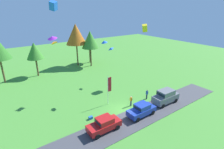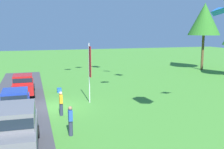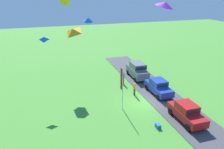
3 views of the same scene
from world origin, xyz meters
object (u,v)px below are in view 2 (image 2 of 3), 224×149
object	(u,v)px
cooler_box	(59,90)
kite_diamond_trailing_tail	(218,10)
car_sedan_mid_row	(23,84)
person_on_lawn	(71,121)
person_beside_suv	(61,103)
car_suv_near_entrance	(16,128)
tree_far_left	(204,19)
flag_banner	(90,66)
car_sedan_far_end	(16,102)

from	to	relation	value
cooler_box	kite_diamond_trailing_tail	distance (m)	15.42
car_sedan_mid_row	person_on_lawn	world-z (taller)	car_sedan_mid_row
car_sedan_mid_row	person_beside_suv	distance (m)	7.32
car_suv_near_entrance	cooler_box	xyz separation A→B (m)	(-12.17, 3.23, -1.10)
car_sedan_mid_row	tree_far_left	xyz separation A→B (m)	(-8.55, 25.10, 6.36)
person_beside_suv	cooler_box	distance (m)	7.09
flag_banner	cooler_box	xyz separation A→B (m)	(-4.58, -2.02, -2.88)
person_beside_suv	tree_far_left	distance (m)	27.98
person_beside_suv	car_sedan_far_end	bearing A→B (deg)	-101.14
car_suv_near_entrance	cooler_box	bearing A→B (deg)	165.15
kite_diamond_trailing_tail	person_beside_suv	bearing A→B (deg)	-106.92
flag_banner	cooler_box	world-z (taller)	flag_banner
person_on_lawn	flag_banner	world-z (taller)	flag_banner
car_sedan_mid_row	person_beside_suv	world-z (taller)	car_sedan_mid_row
person_beside_suv	person_on_lawn	bearing A→B (deg)	1.77
tree_far_left	car_sedan_far_end	bearing A→B (deg)	-59.83
car_sedan_mid_row	flag_banner	size ratio (longest dim) A/B	0.91
person_beside_suv	cooler_box	size ratio (longest dim) A/B	3.05
person_on_lawn	car_sedan_mid_row	bearing A→B (deg)	-165.30
car_sedan_far_end	person_beside_suv	world-z (taller)	car_sedan_far_end
person_on_lawn	cooler_box	size ratio (longest dim) A/B	3.05
person_on_lawn	tree_far_left	size ratio (longest dim) A/B	0.18
car_suv_near_entrance	person_beside_suv	world-z (taller)	car_suv_near_entrance
flag_banner	kite_diamond_trailing_tail	world-z (taller)	kite_diamond_trailing_tail
car_sedan_far_end	person_on_lawn	distance (m)	5.30
tree_far_left	kite_diamond_trailing_tail	size ratio (longest dim) A/B	10.49
tree_far_left	flag_banner	world-z (taller)	tree_far_left
car_sedan_far_end	car_suv_near_entrance	bearing A→B (deg)	3.25
car_sedan_mid_row	tree_far_left	size ratio (longest dim) A/B	0.45
car_sedan_far_end	flag_banner	distance (m)	6.21
tree_far_left	flag_banner	distance (m)	24.08
flag_banner	person_on_lawn	bearing A→B (deg)	-21.87
person_beside_suv	flag_banner	xyz separation A→B (m)	(-2.45, 2.59, 2.20)
car_sedan_mid_row	person_beside_suv	size ratio (longest dim) A/B	2.58
tree_far_left	kite_diamond_trailing_tail	bearing A→B (deg)	-34.17
car_sedan_mid_row	car_suv_near_entrance	size ratio (longest dim) A/B	0.95
car_suv_near_entrance	person_beside_suv	size ratio (longest dim) A/B	2.72
person_on_lawn	car_sedan_far_end	bearing A→B (deg)	-144.26
flag_banner	person_beside_suv	bearing A→B (deg)	-46.59
car_sedan_mid_row	car_sedan_far_end	size ratio (longest dim) A/B	1.00
person_beside_suv	tree_far_left	size ratio (longest dim) A/B	0.18
car_sedan_far_end	tree_far_left	size ratio (longest dim) A/B	0.45
car_suv_near_entrance	tree_far_left	size ratio (longest dim) A/B	0.48
cooler_box	car_sedan_mid_row	bearing A→B (deg)	-86.27
flag_banner	cooler_box	size ratio (longest dim) A/B	8.67
person_on_lawn	flag_banner	distance (m)	7.00
car_sedan_mid_row	car_sedan_far_end	xyz separation A→B (m)	(6.23, -0.33, 0.00)
car_sedan_far_end	car_suv_near_entrance	size ratio (longest dim) A/B	0.95
person_on_lawn	tree_far_left	xyz separation A→B (m)	(-19.08, 22.34, 6.52)
car_sedan_far_end	kite_diamond_trailing_tail	xyz separation A→B (m)	(3.62, 12.94, 6.11)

